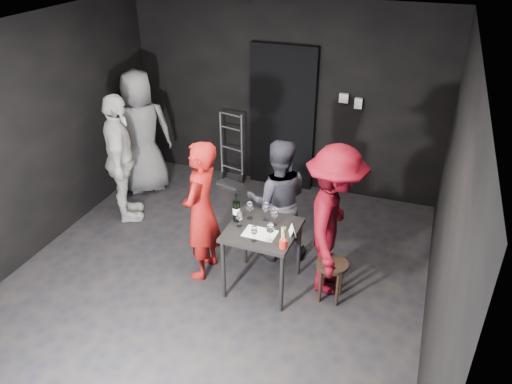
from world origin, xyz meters
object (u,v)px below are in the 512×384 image
(tasting_table, at_px, (262,236))
(breadstick_cup, at_px, (283,238))
(man_maroon, at_px, (334,213))
(server_red, at_px, (201,206))
(wine_bottle, at_px, (236,211))
(woman_black, at_px, (278,201))
(hand_truck, at_px, (231,170))
(stool, at_px, (332,270))
(bystander_grey, at_px, (140,121))
(bystander_cream, at_px, (119,151))

(tasting_table, bearing_deg, breadstick_cup, -39.52)
(man_maroon, bearing_deg, server_red, 93.34)
(server_red, relative_size, wine_bottle, 5.39)
(tasting_table, bearing_deg, wine_bottle, 170.65)
(server_red, distance_m, woman_black, 0.92)
(hand_truck, bearing_deg, stool, -32.89)
(tasting_table, bearing_deg, stool, 3.32)
(server_red, height_order, woman_black, server_red)
(bystander_grey, bearing_deg, breadstick_cup, 106.26)
(server_red, bearing_deg, stool, 89.40)
(hand_truck, distance_m, man_maroon, 2.79)
(woman_black, bearing_deg, hand_truck, -71.03)
(hand_truck, xyz_separation_m, wine_bottle, (0.93, -2.07, 0.67))
(hand_truck, height_order, bystander_cream, bystander_cream)
(man_maroon, bearing_deg, stool, -168.06)
(woman_black, relative_size, man_maroon, 0.79)
(stool, bearing_deg, man_maroon, 108.01)
(tasting_table, xyz_separation_m, breadstick_cup, (0.30, -0.25, 0.21))
(hand_truck, relative_size, tasting_table, 1.47)
(tasting_table, relative_size, wine_bottle, 2.32)
(tasting_table, xyz_separation_m, wine_bottle, (-0.31, 0.05, 0.22))
(bystander_cream, bearing_deg, man_maroon, -131.96)
(hand_truck, xyz_separation_m, tasting_table, (1.24, -2.12, 0.44))
(man_maroon, bearing_deg, woman_black, 56.55)
(tasting_table, height_order, wine_bottle, wine_bottle)
(stool, height_order, wine_bottle, wine_bottle)
(hand_truck, xyz_separation_m, bystander_grey, (-1.11, -0.61, 0.86))
(server_red, bearing_deg, hand_truck, -167.68)
(man_maroon, bearing_deg, wine_bottle, 94.71)
(tasting_table, distance_m, wine_bottle, 0.39)
(man_maroon, relative_size, bystander_grey, 0.88)
(woman_black, distance_m, man_maroon, 0.83)
(server_red, relative_size, woman_black, 1.17)
(hand_truck, relative_size, bystander_cream, 0.56)
(hand_truck, height_order, woman_black, woman_black)
(woman_black, height_order, bystander_cream, bystander_cream)
(stool, height_order, breadstick_cup, breadstick_cup)
(man_maroon, distance_m, breadstick_cup, 0.63)
(hand_truck, height_order, man_maroon, man_maroon)
(hand_truck, bearing_deg, tasting_table, -46.40)
(bystander_cream, bearing_deg, tasting_table, -140.78)
(woman_black, bearing_deg, bystander_cream, -22.85)
(woman_black, distance_m, wine_bottle, 0.64)
(hand_truck, relative_size, server_red, 0.63)
(bystander_cream, bearing_deg, hand_truck, -66.43)
(bystander_cream, bearing_deg, woman_black, -125.39)
(hand_truck, relative_size, stool, 2.35)
(bystander_cream, distance_m, bystander_grey, 0.81)
(tasting_table, relative_size, bystander_grey, 0.35)
(server_red, distance_m, man_maroon, 1.41)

